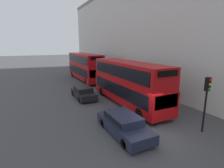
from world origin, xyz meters
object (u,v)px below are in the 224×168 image
at_px(bus_second_in_queue, 85,66).
at_px(traffic_light, 207,93).
at_px(bus_leading, 128,81).
at_px(car_hatchback, 83,92).
at_px(car_dark_sedan, 124,123).

xyz_separation_m(bus_second_in_queue, traffic_light, (1.53, -21.17, 0.32)).
distance_m(bus_leading, car_hatchback, 5.35).
distance_m(bus_second_in_queue, car_hatchback, 10.75).
bearing_deg(bus_second_in_queue, car_hatchback, -108.70).
relative_size(bus_leading, car_dark_sedan, 2.27).
height_order(bus_leading, car_hatchback, bus_leading).
bearing_deg(car_dark_sedan, bus_second_in_queue, 79.83).
height_order(bus_leading, traffic_light, bus_leading).
bearing_deg(traffic_light, bus_second_in_queue, 94.15).
bearing_deg(car_hatchback, bus_second_in_queue, 71.30).
relative_size(bus_second_in_queue, traffic_light, 2.99).
bearing_deg(traffic_light, bus_leading, 101.82).
bearing_deg(car_dark_sedan, traffic_light, -24.19).
xyz_separation_m(bus_leading, bus_second_in_queue, (-0.00, 13.84, 0.08)).
distance_m(car_hatchback, traffic_light, 12.34).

